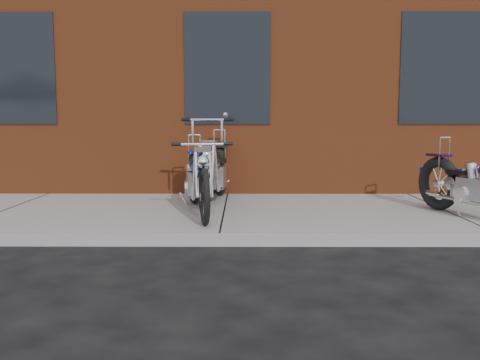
{
  "coord_description": "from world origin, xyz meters",
  "views": [
    {
      "loc": [
        0.25,
        -5.38,
        1.35
      ],
      "look_at": [
        0.22,
        0.8,
        0.64
      ],
      "focal_mm": 38.0,
      "sensor_mm": 36.0,
      "label": 1
    }
  ],
  "objects": [
    {
      "name": "ground",
      "position": [
        0.0,
        0.0,
        0.0
      ],
      "size": [
        120.0,
        120.0,
        0.0
      ],
      "primitive_type": "plane",
      "color": "black",
      "rests_on": "ground"
    },
    {
      "name": "chopper_blue",
      "position": [
        -0.33,
        1.27,
        0.57
      ],
      "size": [
        0.64,
        2.3,
        1.01
      ],
      "rotation": [
        0.0,
        0.0,
        -1.4
      ],
      "color": "black",
      "rests_on": "sidewalk"
    },
    {
      "name": "chopper_third",
      "position": [
        -0.17,
        2.02,
        0.59
      ],
      "size": [
        0.6,
        2.45,
        1.24
      ],
      "rotation": [
        0.0,
        0.0,
        -1.65
      ],
      "color": "black",
      "rests_on": "sidewalk"
    },
    {
      "name": "sidewalk",
      "position": [
        0.0,
        1.5,
        0.07
      ],
      "size": [
        22.0,
        3.0,
        0.15
      ],
      "primitive_type": "cube",
      "color": "gray",
      "rests_on": "ground"
    },
    {
      "name": "building_brick",
      "position": [
        0.0,
        8.0,
        4.0
      ],
      "size": [
        22.0,
        10.0,
        8.0
      ],
      "primitive_type": "cube",
      "color": "brown",
      "rests_on": "ground"
    }
  ]
}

